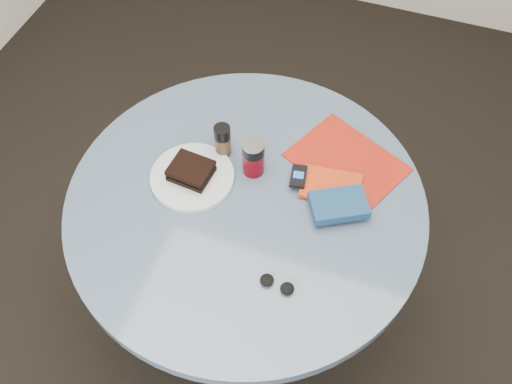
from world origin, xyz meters
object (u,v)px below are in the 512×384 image
(sandwich, at_px, (191,171))
(magazine, at_px, (347,162))
(red_book, at_px, (331,186))
(table, at_px, (247,230))
(soda_can, at_px, (253,157))
(mp3_player, at_px, (298,176))
(pepper_grinder, at_px, (223,140))
(headphones, at_px, (277,284))
(novel, at_px, (339,205))
(plate, at_px, (192,177))

(sandwich, xyz_separation_m, magazine, (0.40, 0.20, -0.03))
(sandwich, distance_m, red_book, 0.39)
(table, distance_m, soda_can, 0.25)
(sandwich, bearing_deg, magazine, 26.46)
(table, distance_m, mp3_player, 0.25)
(pepper_grinder, bearing_deg, sandwich, -113.64)
(headphones, bearing_deg, table, 126.45)
(sandwich, height_order, pepper_grinder, pepper_grinder)
(magazine, relative_size, novel, 2.04)
(plate, bearing_deg, soda_can, 29.13)
(pepper_grinder, height_order, headphones, pepper_grinder)
(pepper_grinder, relative_size, headphones, 1.16)
(plate, height_order, red_book, red_book)
(sandwich, relative_size, mp3_player, 1.49)
(red_book, bearing_deg, magazine, 72.22)
(plate, distance_m, magazine, 0.45)
(mp3_player, bearing_deg, novel, -25.15)
(soda_can, distance_m, headphones, 0.37)
(sandwich, bearing_deg, mp3_player, 16.96)
(soda_can, bearing_deg, table, -82.40)
(sandwich, xyz_separation_m, headphones, (0.33, -0.24, -0.03))
(headphones, bearing_deg, novel, 71.96)
(sandwich, xyz_separation_m, mp3_player, (0.29, 0.09, -0.01))
(sandwich, xyz_separation_m, pepper_grinder, (0.05, 0.12, 0.02))
(sandwich, height_order, red_book, sandwich)
(plate, height_order, sandwich, sandwich)
(table, height_order, pepper_grinder, pepper_grinder)
(magazine, bearing_deg, soda_can, -129.24)
(red_book, bearing_deg, plate, -172.19)
(plate, relative_size, novel, 1.59)
(mp3_player, height_order, headphones, mp3_player)
(table, relative_size, sandwich, 8.31)
(soda_can, xyz_separation_m, pepper_grinder, (-0.10, 0.03, -0.00))
(sandwich, relative_size, red_book, 0.73)
(magazine, bearing_deg, pepper_grinder, -140.96)
(soda_can, distance_m, novel, 0.27)
(red_book, bearing_deg, mp3_player, 178.46)
(novel, relative_size, mp3_player, 1.85)
(magazine, bearing_deg, sandwich, -127.87)
(sandwich, bearing_deg, pepper_grinder, 66.36)
(pepper_grinder, xyz_separation_m, mp3_player, (0.24, -0.03, -0.03))
(red_book, relative_size, novel, 1.10)
(magazine, distance_m, red_book, 0.11)
(table, xyz_separation_m, red_book, (0.21, 0.11, 0.18))
(plate, relative_size, soda_can, 2.02)
(sandwich, distance_m, novel, 0.42)
(table, xyz_separation_m, novel, (0.25, 0.04, 0.20))
(sandwich, xyz_separation_m, soda_can, (0.16, 0.08, 0.02))
(headphones, bearing_deg, red_book, 81.87)
(plate, bearing_deg, red_book, 14.36)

